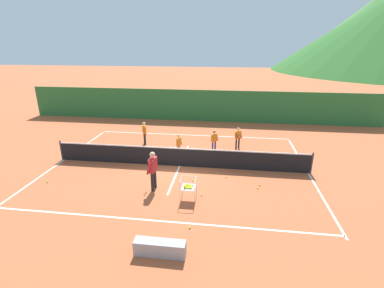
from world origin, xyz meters
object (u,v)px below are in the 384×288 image
at_px(tennis_ball_5, 258,188).
at_px(tennis_ball_6, 47,182).
at_px(tennis_ball_0, 260,185).
at_px(tennis_ball_4, 190,228).
at_px(tennis_ball_7, 226,177).
at_px(tennis_ball_3, 193,181).
at_px(tennis_net, 179,157).
at_px(student_1, 179,143).
at_px(student_0, 144,131).
at_px(ball_cart, 188,187).
at_px(instructor, 153,167).
at_px(courtside_bench, 160,248).
at_px(student_2, 214,139).
at_px(tennis_ball_1, 202,195).
at_px(tennis_ball_2, 217,173).
at_px(student_3, 238,136).

xyz_separation_m(tennis_ball_5, tennis_ball_6, (-9.11, -0.68, 0.00)).
bearing_deg(tennis_ball_0, tennis_ball_4, -127.79).
bearing_deg(tennis_ball_7, tennis_ball_3, -158.83).
relative_size(tennis_net, student_1, 9.90).
bearing_deg(student_0, tennis_ball_7, -37.96).
height_order(ball_cart, tennis_ball_5, ball_cart).
xyz_separation_m(instructor, tennis_ball_5, (4.32, 0.60, -0.97)).
xyz_separation_m(tennis_ball_4, tennis_ball_5, (2.46, 3.04, 0.00)).
distance_m(ball_cart, courtside_bench, 3.14).
height_order(ball_cart, tennis_ball_7, ball_cart).
distance_m(student_1, ball_cart, 4.51).
relative_size(student_2, tennis_ball_5, 18.28).
height_order(tennis_ball_0, tennis_ball_4, same).
xyz_separation_m(instructor, student_0, (-1.97, 5.34, -0.18)).
distance_m(ball_cart, tennis_ball_0, 3.32).
xyz_separation_m(student_2, ball_cart, (-0.68, -5.32, -0.16)).
height_order(tennis_ball_3, tennis_ball_5, same).
bearing_deg(tennis_ball_1, tennis_ball_6, 178.18).
distance_m(tennis_net, tennis_ball_2, 2.07).
height_order(student_0, student_1, student_0).
distance_m(tennis_ball_4, courtside_bench, 1.49).
bearing_deg(tennis_ball_7, student_3, 81.52).
xyz_separation_m(student_1, tennis_ball_1, (1.63, -3.99, -0.73)).
distance_m(tennis_ball_1, tennis_ball_7, 2.00).
distance_m(student_0, tennis_ball_4, 8.71).
height_order(student_2, courtside_bench, student_2).
relative_size(tennis_ball_3, tennis_ball_5, 1.00).
bearing_deg(tennis_ball_6, tennis_net, 24.63).
relative_size(student_2, tennis_ball_0, 18.28).
bearing_deg(tennis_ball_5, tennis_net, 153.40).
bearing_deg(tennis_ball_7, student_2, 103.27).
relative_size(student_0, tennis_ball_2, 20.26).
bearing_deg(tennis_ball_2, tennis_ball_7, -37.56).
distance_m(student_1, tennis_ball_3, 3.09).
distance_m(tennis_ball_1, tennis_ball_5, 2.45).
bearing_deg(tennis_ball_5, ball_cart, -155.49).
height_order(student_1, tennis_ball_2, student_1).
distance_m(student_1, tennis_ball_2, 2.98).
distance_m(ball_cart, tennis_ball_3, 1.66).
height_order(tennis_ball_1, tennis_ball_4, same).
xyz_separation_m(student_2, student_3, (1.33, 0.69, 0.01)).
bearing_deg(student_1, student_2, 27.97).
bearing_deg(ball_cart, tennis_ball_4, -80.09).
height_order(student_0, student_3, student_0).
xyz_separation_m(student_0, tennis_ball_4, (3.83, -7.78, -0.79)).
bearing_deg(tennis_ball_2, courtside_bench, -104.15).
height_order(tennis_ball_1, tennis_ball_7, same).
xyz_separation_m(student_1, student_3, (3.15, 1.66, -0.01)).
xyz_separation_m(student_2, tennis_ball_4, (-0.37, -7.10, -0.71)).
xyz_separation_m(student_1, tennis_ball_4, (1.45, -6.14, -0.73)).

